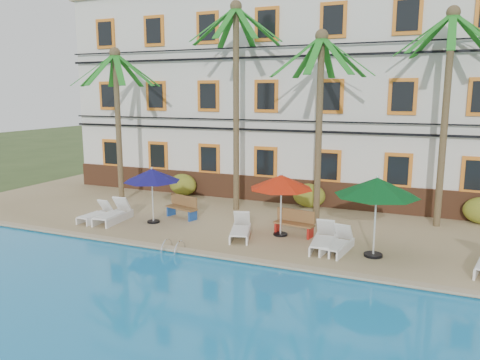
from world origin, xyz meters
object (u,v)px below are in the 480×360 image
at_px(lounger_a, 97,214).
at_px(lounger_d, 323,240).
at_px(lounger_c, 241,230).
at_px(pool_ladder, 173,251).
at_px(umbrella_red, 281,182).
at_px(palm_b, 236,81).
at_px(palm_c, 320,101).
at_px(lounger_e, 338,243).
at_px(palm_a, 117,104).
at_px(bench_left, 183,207).
at_px(bench_right, 295,222).
at_px(umbrella_blue, 152,175).
at_px(lounger_b, 114,214).
at_px(palm_d, 447,90).
at_px(umbrella_green, 377,187).

distance_m(lounger_a, lounger_d, 9.36).
height_order(lounger_c, pool_ladder, lounger_c).
bearing_deg(umbrella_red, palm_b, 136.22).
relative_size(palm_c, lounger_e, 4.11).
relative_size(umbrella_red, lounger_a, 1.38).
bearing_deg(palm_a, bench_left, -19.22).
bearing_deg(bench_right, bench_left, 174.33).
distance_m(palm_c, pool_ladder, 7.91).
distance_m(umbrella_red, pool_ladder, 4.53).
relative_size(palm_b, bench_left, 5.68).
bearing_deg(bench_left, palm_a, 160.78).
bearing_deg(umbrella_blue, bench_left, 57.29).
bearing_deg(lounger_b, palm_d, 20.18).
distance_m(umbrella_red, umbrella_green, 3.58).
xyz_separation_m(palm_c, palm_d, (4.47, 1.42, 0.44)).
height_order(umbrella_green, bench_right, umbrella_green).
distance_m(palm_c, umbrella_red, 3.66).
bearing_deg(bench_right, lounger_c, -149.00).
height_order(lounger_a, bench_right, bench_right).
relative_size(lounger_c, bench_left, 1.23).
distance_m(palm_d, lounger_d, 7.51).
distance_m(umbrella_red, lounger_d, 2.60).
bearing_deg(umbrella_blue, umbrella_red, 4.03).
relative_size(umbrella_red, lounger_b, 1.16).
height_order(umbrella_red, lounger_d, umbrella_red).
height_order(palm_d, lounger_e, palm_d).
bearing_deg(lounger_d, palm_b, 142.08).
height_order(palm_b, pool_ladder, palm_b).
bearing_deg(palm_b, palm_d, 4.53).
relative_size(palm_b, palm_d, 1.08).
bearing_deg(lounger_a, lounger_e, 0.40).
height_order(palm_a, umbrella_red, palm_a).
distance_m(palm_a, palm_b, 5.87).
height_order(palm_d, pool_ladder, palm_d).
height_order(palm_d, lounger_c, palm_d).
bearing_deg(palm_c, lounger_b, -158.33).
height_order(palm_a, lounger_a, palm_a).
bearing_deg(pool_ladder, umbrella_blue, 133.64).
relative_size(palm_c, palm_d, 0.91).
distance_m(palm_a, palm_d, 14.13).
bearing_deg(lounger_c, lounger_d, -1.32).
xyz_separation_m(umbrella_blue, lounger_e, (7.55, -0.58, -1.66)).
distance_m(palm_b, bench_left, 5.81).
bearing_deg(bench_right, umbrella_blue, -173.69).
bearing_deg(umbrella_green, lounger_e, 178.63).
bearing_deg(palm_a, bench_right, -12.08).
height_order(palm_a, palm_d, palm_d).
height_order(umbrella_green, lounger_a, umbrella_green).
relative_size(lounger_c, bench_right, 1.25).
relative_size(palm_a, umbrella_green, 2.72).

